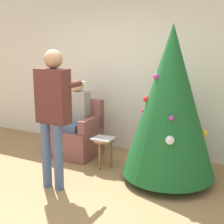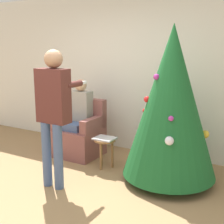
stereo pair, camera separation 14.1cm
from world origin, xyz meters
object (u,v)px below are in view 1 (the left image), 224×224
at_px(person_seated, 76,114).
at_px(side_stool, 103,145).
at_px(person_standing, 53,106).
at_px(armchair, 77,135).
at_px(christmas_tree, 170,102).

bearing_deg(person_seated, side_stool, -21.30).
xyz_separation_m(person_seated, side_stool, (0.67, -0.26, -0.35)).
bearing_deg(person_standing, armchair, 110.64).
distance_m(armchair, side_stool, 0.73).
relative_size(armchair, side_stool, 2.07).
relative_size(armchair, person_standing, 0.53).
bearing_deg(person_seated, armchair, 90.00).
xyz_separation_m(armchair, person_standing, (0.42, -1.12, 0.74)).
bearing_deg(person_standing, side_stool, 73.63).
bearing_deg(christmas_tree, armchair, 171.47).
distance_m(person_seated, side_stool, 0.80).
height_order(armchair, person_seated, person_seated).
distance_m(christmas_tree, side_stool, 1.25).
bearing_deg(side_stool, person_seated, 158.70).
xyz_separation_m(christmas_tree, person_seated, (-1.67, 0.23, -0.39)).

